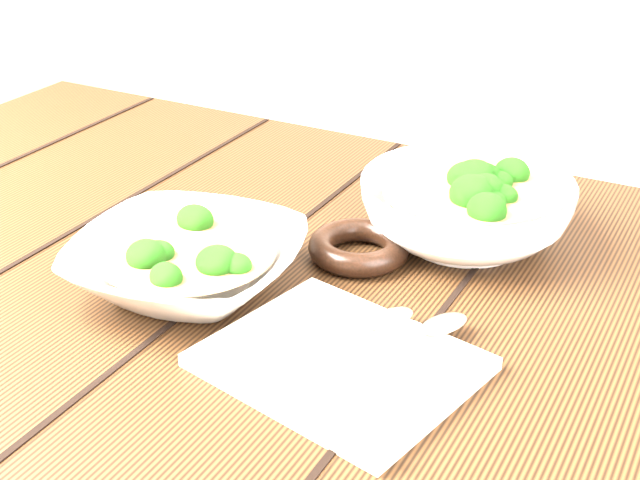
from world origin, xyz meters
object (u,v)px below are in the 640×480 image
at_px(trivet, 359,247).
at_px(napkin, 340,362).
at_px(soup_bowl_front, 188,262).
at_px(table, 253,385).
at_px(soup_bowl_back, 466,208).

bearing_deg(trivet, napkin, -68.73).
distance_m(soup_bowl_front, napkin, 0.19).
bearing_deg(soup_bowl_front, table, 39.50).
bearing_deg(trivet, soup_bowl_back, 47.52).
relative_size(soup_bowl_front, trivet, 2.36).
relative_size(table, soup_bowl_back, 4.55).
height_order(table, trivet, trivet).
height_order(soup_bowl_front, soup_bowl_back, soup_bowl_back).
height_order(table, soup_bowl_back, soup_bowl_back).
bearing_deg(table, soup_bowl_back, 49.78).
height_order(table, napkin, napkin).
relative_size(table, napkin, 5.97).
distance_m(table, napkin, 0.20).
height_order(trivet, napkin, trivet).
distance_m(table, soup_bowl_front, 0.16).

